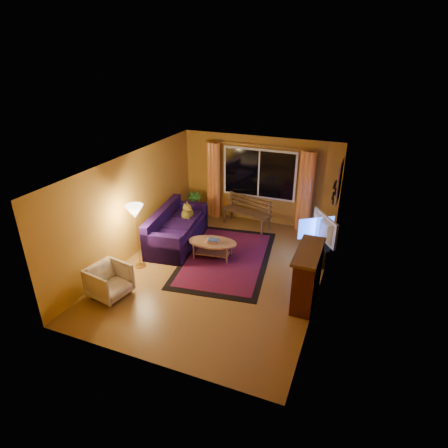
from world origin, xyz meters
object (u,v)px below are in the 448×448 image
at_px(bench, 246,219).
at_px(sofa, 177,227).
at_px(floor_lamp, 137,237).
at_px(tv_console, 318,249).
at_px(coffee_table, 212,249).
at_px(armchair, 109,280).

bearing_deg(bench, sofa, -112.50).
height_order(floor_lamp, tv_console, floor_lamp).
bearing_deg(sofa, coffee_table, -25.26).
bearing_deg(bench, floor_lamp, -101.05).
xyz_separation_m(bench, armchair, (-1.53, -4.19, 0.16)).
bearing_deg(tv_console, armchair, -154.95).
relative_size(sofa, armchair, 3.04).
bearing_deg(tv_console, coffee_table, -173.66).
bearing_deg(bench, coffee_table, -78.40).
bearing_deg(bench, tv_console, -8.21).
distance_m(sofa, tv_console, 3.59).
height_order(bench, tv_console, tv_console).
relative_size(coffee_table, tv_console, 1.07).
bearing_deg(armchair, coffee_table, -20.83).
xyz_separation_m(bench, sofa, (-1.34, -1.62, 0.24)).
distance_m(floor_lamp, coffee_table, 1.82).
height_order(bench, coffee_table, same).
distance_m(bench, sofa, 2.12).
bearing_deg(armchair, bench, -9.73).
xyz_separation_m(bench, floor_lamp, (-1.61, -2.99, 0.56)).
relative_size(bench, tv_console, 1.29).
bearing_deg(coffee_table, floor_lamp, -144.44).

